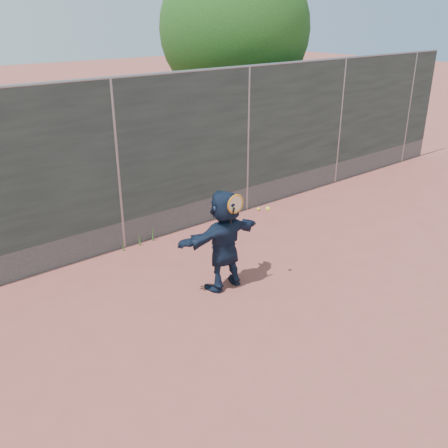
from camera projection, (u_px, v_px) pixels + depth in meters
ground at (254, 334)px, 6.66m from camera, size 80.00×80.00×0.00m
player at (224, 240)px, 7.53m from camera, size 1.48×0.49×1.58m
ball_ground at (258, 209)px, 10.81m from camera, size 0.07×0.07×0.07m
fence at (117, 163)px, 8.53m from camera, size 20.00×0.06×3.03m
swing_action at (239, 206)px, 7.22m from camera, size 0.75×0.21×0.51m
tree_right at (239, 34)px, 12.12m from camera, size 3.78×3.60×5.39m
weed_clump at (141, 238)px, 9.18m from camera, size 0.68×0.07×0.30m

